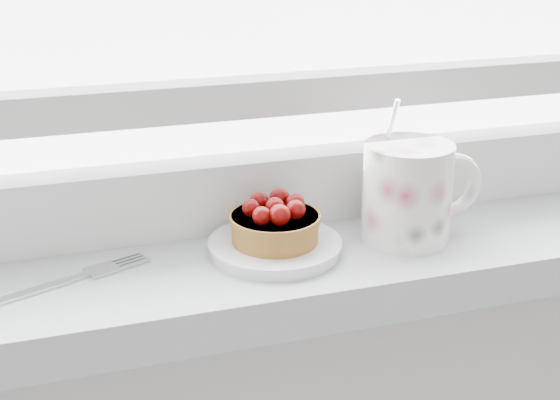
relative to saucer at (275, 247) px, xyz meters
name	(u,v)px	position (x,y,z in m)	size (l,w,h in m)	color
saucer	(275,247)	(0.00, 0.00, 0.00)	(0.12, 0.12, 0.01)	silver
raspberry_tart	(275,222)	(0.00, 0.00, 0.02)	(0.08, 0.08, 0.04)	brown
floral_mug	(410,190)	(0.13, -0.01, 0.04)	(0.12, 0.08, 0.14)	white
fork	(52,285)	(-0.20, -0.01, 0.00)	(0.17, 0.08, 0.00)	silver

